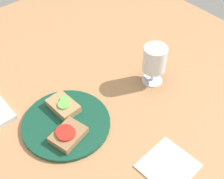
# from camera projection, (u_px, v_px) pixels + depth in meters

# --- Properties ---
(wooden_table) EXTENTS (1.40, 1.40, 0.03)m
(wooden_table) POSITION_uv_depth(u_px,v_px,m) (90.00, 117.00, 0.91)
(wooden_table) COLOR #B27F51
(wooden_table) RESTS_ON ground
(plate) EXTENTS (0.25, 0.25, 0.01)m
(plate) POSITION_uv_depth(u_px,v_px,m) (66.00, 123.00, 0.87)
(plate) COLOR #144733
(plate) RESTS_ON wooden_table
(sandwich_with_cucumber) EXTENTS (0.07, 0.10, 0.03)m
(sandwich_with_cucumber) POSITION_uv_depth(u_px,v_px,m) (63.00, 106.00, 0.90)
(sandwich_with_cucumber) COLOR #A88456
(sandwich_with_cucumber) RESTS_ON plate
(sandwich_with_tomato) EXTENTS (0.10, 0.09, 0.03)m
(sandwich_with_tomato) POSITION_uv_depth(u_px,v_px,m) (68.00, 134.00, 0.82)
(sandwich_with_tomato) COLOR #937047
(sandwich_with_tomato) RESTS_ON plate
(wine_glass) EXTENTS (0.07, 0.07, 0.13)m
(wine_glass) POSITION_uv_depth(u_px,v_px,m) (155.00, 60.00, 0.94)
(wine_glass) COLOR white
(wine_glass) RESTS_ON wooden_table
(napkin) EXTENTS (0.13, 0.13, 0.00)m
(napkin) POSITION_uv_depth(u_px,v_px,m) (168.00, 166.00, 0.78)
(napkin) COLOR white
(napkin) RESTS_ON wooden_table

